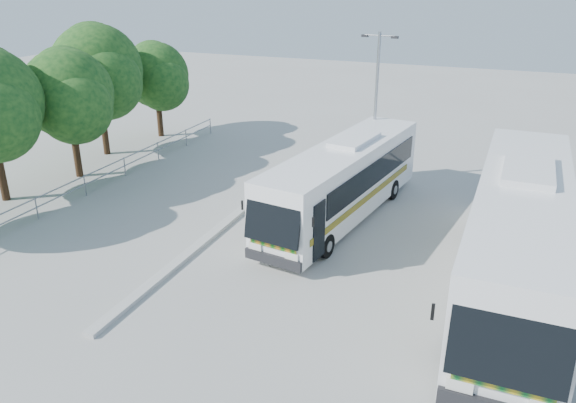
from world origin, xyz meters
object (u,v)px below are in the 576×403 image
at_px(tree_far_d, 98,70).
at_px(coach_main, 343,180).
at_px(lamppost, 376,102).
at_px(tree_far_c, 69,94).
at_px(coach_adjacent, 519,234).
at_px(tree_far_e, 157,75).

xyz_separation_m(tree_far_d, coach_main, (15.31, -3.78, -3.09)).
relative_size(coach_main, lamppost, 1.59).
bearing_deg(coach_main, lamppost, 98.83).
relative_size(tree_far_d, coach_main, 0.63).
bearing_deg(tree_far_c, lamppost, 19.69).
distance_m(tree_far_c, coach_adjacent, 21.46).
xyz_separation_m(tree_far_d, coach_adjacent, (22.20, -7.50, -2.75)).
distance_m(tree_far_e, coach_main, 16.95).
height_order(tree_far_d, lamppost, tree_far_d).
distance_m(coach_adjacent, lamppost, 11.38).
distance_m(tree_far_d, lamppost, 15.39).
bearing_deg(lamppost, tree_far_d, -168.14).
xyz_separation_m(coach_adjacent, lamppost, (-6.89, 8.85, 1.95)).
height_order(tree_far_c, lamppost, lamppost).
relative_size(tree_far_e, lamppost, 0.81).
height_order(tree_far_d, coach_adjacent, tree_far_d).
height_order(coach_main, lamppost, lamppost).
xyz_separation_m(coach_main, lamppost, (0.00, 5.14, 2.29)).
bearing_deg(tree_far_e, tree_far_c, -86.46).
bearing_deg(tree_far_d, tree_far_e, 81.37).
xyz_separation_m(tree_far_e, coach_adjacent, (21.52, -12.00, -1.82)).
bearing_deg(coach_adjacent, tree_far_c, 170.70).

